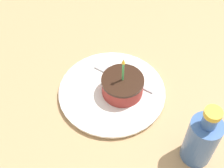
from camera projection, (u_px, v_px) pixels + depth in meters
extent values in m
cube|color=tan|center=(117.00, 100.00, 0.83)|extent=(2.40, 2.40, 0.04)
cylinder|color=white|center=(112.00, 92.00, 0.81)|extent=(0.26, 0.26, 0.02)
cylinder|color=white|center=(112.00, 91.00, 0.81)|extent=(0.28, 0.28, 0.01)
cylinder|color=#99332D|center=(122.00, 88.00, 0.78)|extent=(0.10, 0.10, 0.04)
cylinder|color=black|center=(123.00, 82.00, 0.76)|extent=(0.11, 0.11, 0.01)
cylinder|color=#4CBF66|center=(123.00, 73.00, 0.74)|extent=(0.01, 0.01, 0.06)
cone|color=yellow|center=(124.00, 62.00, 0.71)|extent=(0.01, 0.01, 0.01)
cube|color=#B2B2B7|center=(131.00, 81.00, 0.82)|extent=(0.08, 0.12, 0.00)
cube|color=#B2B2B7|center=(104.00, 68.00, 0.85)|extent=(0.04, 0.05, 0.00)
cylinder|color=#3F66A5|center=(201.00, 141.00, 0.66)|extent=(0.07, 0.07, 0.13)
cylinder|color=#3F66A5|center=(210.00, 120.00, 0.60)|extent=(0.03, 0.03, 0.04)
cylinder|color=gold|center=(213.00, 113.00, 0.58)|extent=(0.04, 0.04, 0.01)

